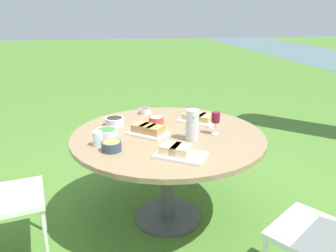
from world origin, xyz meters
TOP-DOWN VIEW (x-y plane):
  - ground_plane at (0.00, 0.00)m, footprint 40.00×40.00m
  - dining_table at (0.00, 0.00)m, footprint 1.47×1.47m
  - chair_near_right at (1.01, 0.72)m, footprint 0.60×0.60m
  - water_pitcher at (0.16, 0.15)m, footprint 0.10×0.10m
  - wine_glass at (0.07, 0.35)m, footprint 0.06×0.06m
  - platter_bread_main at (0.00, -0.15)m, footprint 0.32×0.34m
  - platter_charcuterie at (0.43, -0.01)m, footprint 0.33×0.37m
  - platter_sandwich_side at (-0.24, 0.30)m, footprint 0.36×0.37m
  - bowl_fries at (0.26, -0.43)m, footprint 0.13×0.13m
  - bowl_salad at (-0.06, -0.46)m, footprint 0.17×0.17m
  - bowl_olives at (-0.26, -0.40)m, footprint 0.16×0.16m
  - bowl_dip_red at (-0.55, -0.12)m, footprint 0.10×0.10m
  - bowl_dip_cream at (-0.24, -0.06)m, footprint 0.12×0.12m
  - cup_water_near at (0.16, -0.52)m, footprint 0.07×0.07m

SIDE VIEW (x-z plane):
  - ground_plane at x=0.00m, z-range 0.00..0.00m
  - chair_near_right at x=1.01m, z-range 0.08..0.97m
  - dining_table at x=0.00m, z-range 0.28..1.02m
  - bowl_salad at x=-0.06m, z-range 0.75..0.79m
  - bowl_dip_red at x=-0.55m, z-range 0.75..0.80m
  - platter_sandwich_side at x=-0.24m, z-range 0.74..0.81m
  - platter_charcuterie at x=0.43m, z-range 0.74..0.81m
  - bowl_dip_cream at x=-0.24m, z-range 0.75..0.81m
  - platter_bread_main at x=0.00m, z-range 0.74..0.82m
  - bowl_fries at x=0.26m, z-range 0.75..0.81m
  - bowl_olives at x=-0.26m, z-range 0.75..0.82m
  - cup_water_near at x=0.16m, z-range 0.75..0.85m
  - water_pitcher at x=0.16m, z-range 0.75..0.97m
  - wine_glass at x=0.07m, z-range 0.78..0.95m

